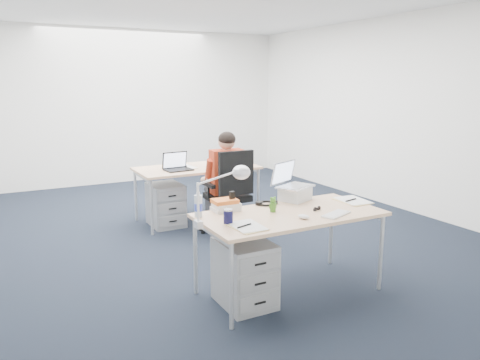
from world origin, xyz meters
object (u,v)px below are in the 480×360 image
object	(u,v)px
office_chair	(229,211)
drawer_pedestal_far	(166,205)
seated_person	(223,182)
wireless_keyboard	(336,214)
headphones	(266,203)
water_bottle	(198,204)
desk_lamp	(215,196)
desk_near	(290,218)
bear_figurine	(273,204)
computer_mouse	(304,217)
silver_laptop	(295,182)
sunglasses	(317,209)
can_koozie	(228,216)
cordless_phone	(232,201)
drawer_pedestal_near	(245,273)
desk_far	(197,170)
book_stack	(225,205)
far_cup	(242,158)
dark_laptop	(178,161)

from	to	relation	value
office_chair	drawer_pedestal_far	distance (m)	0.94
seated_person	wireless_keyboard	distance (m)	2.07
seated_person	headphones	bearing A→B (deg)	-95.26
water_bottle	desk_lamp	world-z (taller)	desk_lamp
desk_near	bear_figurine	xyz separation A→B (m)	(-0.11, 0.10, 0.11)
computer_mouse	headphones	bearing A→B (deg)	68.76
silver_laptop	sunglasses	xyz separation A→B (m)	(-0.03, -0.39, -0.17)
can_koozie	cordless_phone	distance (m)	0.41
computer_mouse	bear_figurine	xyz separation A→B (m)	(-0.11, 0.30, 0.05)
silver_laptop	cordless_phone	world-z (taller)	silver_laptop
office_chair	silver_laptop	bearing A→B (deg)	-87.46
office_chair	headphones	bearing A→B (deg)	-101.59
drawer_pedestal_near	seated_person	bearing A→B (deg)	69.30
desk_far	can_koozie	world-z (taller)	can_koozie
wireless_keyboard	book_stack	distance (m)	0.96
silver_laptop	seated_person	bearing A→B (deg)	69.43
desk_near	cordless_phone	bearing A→B (deg)	141.64
desk_lamp	silver_laptop	bearing A→B (deg)	41.43
desk_lamp	far_cup	distance (m)	3.02
desk_near	desk_far	distance (m)	2.47
drawer_pedestal_far	computer_mouse	bearing A→B (deg)	-83.35
seated_person	silver_laptop	bearing A→B (deg)	-82.80
desk_near	wireless_keyboard	distance (m)	0.40
drawer_pedestal_near	water_bottle	distance (m)	0.69
can_koozie	sunglasses	world-z (taller)	can_koozie
dark_laptop	desk_lamp	bearing A→B (deg)	-107.60
computer_mouse	can_koozie	bearing A→B (deg)	139.85
silver_laptop	wireless_keyboard	distance (m)	0.62
silver_laptop	desk_lamp	xyz separation A→B (m)	(-1.02, -0.37, 0.06)
far_cup	cordless_phone	bearing A→B (deg)	-120.27
seated_person	silver_laptop	world-z (taller)	seated_person
drawer_pedestal_near	book_stack	xyz separation A→B (m)	(0.00, 0.36, 0.51)
bear_figurine	can_koozie	bearing A→B (deg)	172.65
desk_near	seated_person	size ratio (longest dim) A/B	1.27
desk_lamp	bear_figurine	bearing A→B (deg)	32.54
bear_figurine	computer_mouse	bearing A→B (deg)	-92.23
seated_person	sunglasses	bearing A→B (deg)	-84.28
desk_near	wireless_keyboard	xyz separation A→B (m)	(0.31, -0.24, 0.05)
desk_near	cordless_phone	distance (m)	0.53
office_chair	dark_laptop	distance (m)	0.96
cordless_phone	drawer_pedestal_far	bearing A→B (deg)	81.28
seated_person	drawer_pedestal_far	bearing A→B (deg)	137.83
office_chair	far_cup	distance (m)	1.19
headphones	bear_figurine	xyz separation A→B (m)	(-0.08, -0.24, 0.05)
office_chair	wireless_keyboard	xyz separation A→B (m)	(0.08, -1.89, 0.43)
desk_far	book_stack	size ratio (longest dim) A/B	6.96
water_bottle	book_stack	bearing A→B (deg)	12.95
drawer_pedestal_far	wireless_keyboard	xyz separation A→B (m)	(0.62, -2.66, 0.46)
can_koozie	desk_lamp	bearing A→B (deg)	172.73
cordless_phone	desk_lamp	xyz separation A→B (m)	(-0.32, -0.34, 0.16)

